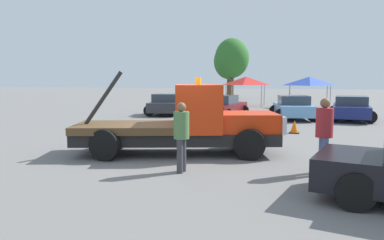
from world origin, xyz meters
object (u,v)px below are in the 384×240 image
Objects in this scene: tow_truck at (188,124)px; tree_left at (232,58)px; person_near_truck at (324,130)px; traffic_cone at (294,127)px; tree_center at (229,62)px; person_at_hood at (181,132)px; canopy_tent_red at (246,81)px; parked_car_charcoal at (167,104)px; parked_car_skyblue at (293,108)px; parked_car_navy at (351,108)px; parked_car_maroon at (221,107)px; canopy_tent_blue at (309,81)px.

tree_left is at bearing 80.41° from tow_truck.
traffic_cone is (-0.68, 6.79, -0.80)m from person_near_truck.
tree_center is (-4.55, 33.57, 3.43)m from tow_truck.
person_near_truck reaches higher than traffic_cone.
person_near_truck reaches higher than person_at_hood.
canopy_tent_red is at bearing 104.49° from traffic_cone.
tow_truck is at bearing -166.87° from parked_car_charcoal.
parked_car_charcoal and parked_car_skyblue have the same top height.
parked_car_maroon is at bearing 102.23° from parked_car_navy.
parked_car_charcoal is 0.69× the size of tree_center.
parked_car_skyblue is at bearing -73.18° from parked_car_maroon.
person_near_truck is at bearing -37.41° from tow_truck.
tree_left is (-6.89, 20.21, 3.96)m from parked_car_skyblue.
canopy_tent_red is at bearing -32.79° from parked_car_charcoal.
person_at_hood is 8.07m from traffic_cone.
person_near_truck is at bearing -78.11° from canopy_tent_red.
person_at_hood is 0.57× the size of canopy_tent_blue.
parked_car_skyblue is 8.18× the size of traffic_cone.
person_at_hood is 13.83m from parked_car_skyblue.
parked_car_maroon is 1.57× the size of canopy_tent_blue.
traffic_cone is (7.66, -28.22, -4.09)m from tree_center.
canopy_tent_blue is 0.47× the size of tree_center.
traffic_cone is at bearing -75.06° from tree_left.
parked_car_navy is 0.68× the size of tree_left.
tree_left is at bearing 32.69° from parked_car_navy.
parked_car_charcoal is at bearing -113.83° from canopy_tent_red.
parked_car_navy is at bearing -111.57° from person_near_truck.
canopy_tent_red is 5.14m from canopy_tent_blue.
canopy_tent_red is at bearing 42.89° from parked_car_navy.
canopy_tent_blue is at bearing -94.38° from person_at_hood.
tree_left is at bearing 9.49° from parked_car_skyblue.
traffic_cone is at bearing 171.70° from parked_car_skyblue.
tow_truck is 34.05m from tree_center.
parked_car_navy is at bearing -53.28° from canopy_tent_red.
parked_car_maroon is 10.92m from canopy_tent_blue.
tree_center reaches higher than parked_car_skyblue.
parked_car_navy is at bearing -75.59° from parked_car_maroon.
canopy_tent_red reaches higher than traffic_cone.
person_at_hood reaches higher than parked_car_charcoal.
parked_car_maroon is 1.05× the size of parked_car_skyblue.
person_near_truck is 1.06× the size of person_at_hood.
parked_car_charcoal is at bearing 93.57° from parked_car_navy.
parked_car_skyblue is at bearing -71.22° from tree_center.
parked_car_skyblue is 21.71m from tree_left.
parked_car_charcoal is 21.87m from tree_center.
person_at_hood is at bearing -82.03° from tree_center.
parked_car_skyblue is at bearing 58.59° from tow_truck.
parked_car_charcoal is 1.48× the size of canopy_tent_blue.
canopy_tent_red is at bearing -73.96° from tree_center.
parked_car_charcoal is 0.99× the size of parked_car_skyblue.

